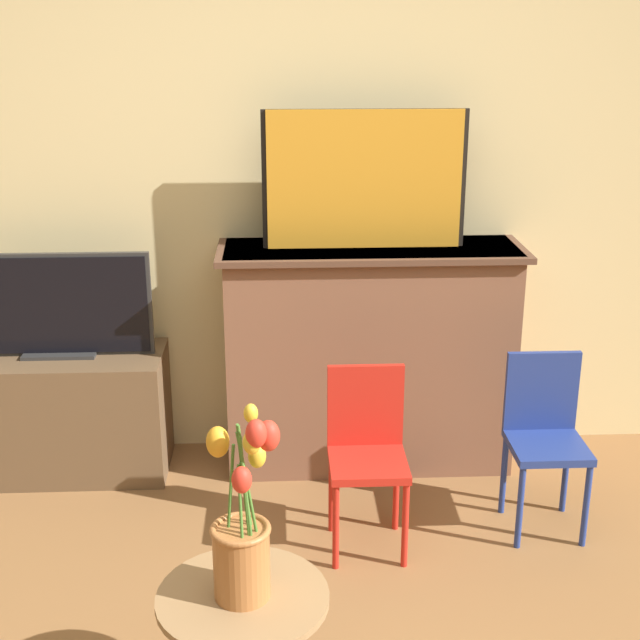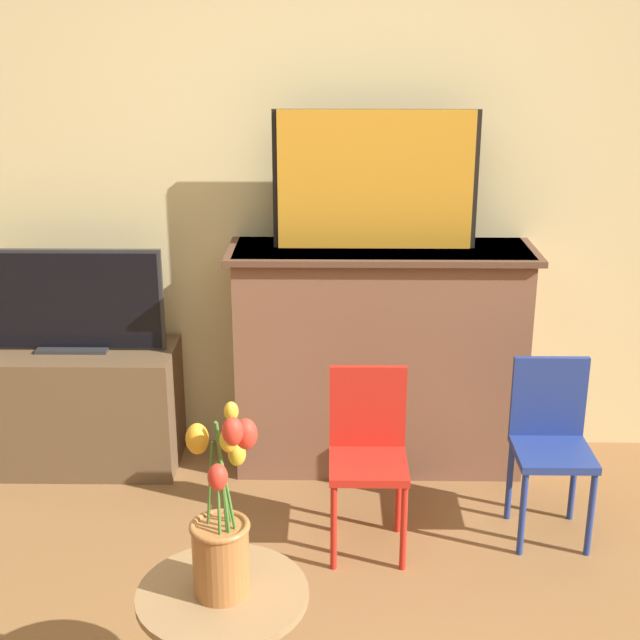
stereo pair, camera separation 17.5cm
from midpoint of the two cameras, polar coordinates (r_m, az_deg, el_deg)
wall_back at (r=3.82m, az=1.75°, el=10.87°), size 8.00×0.06×2.70m
fireplace_mantel at (r=3.83m, az=5.12°, el=-2.29°), size 1.27×0.41×0.98m
painting at (r=3.63m, az=4.96°, el=8.90°), size 0.83×0.03×0.56m
tv_stand at (r=4.01m, az=-13.93°, el=-5.44°), size 0.85×0.40×0.53m
tv_monitor at (r=3.85m, az=-14.47°, el=1.11°), size 0.79×0.12×0.44m
chair_red at (r=3.28m, az=4.63°, el=-8.17°), size 0.28×0.28×0.68m
chair_blue at (r=3.49m, az=15.96°, el=-7.20°), size 0.28×0.28×0.68m
side_table at (r=2.55m, az=-4.06°, el=-19.78°), size 0.46×0.46×0.45m
vase_tulips at (r=2.35m, az=-4.13°, el=-13.46°), size 0.18×0.18×0.53m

